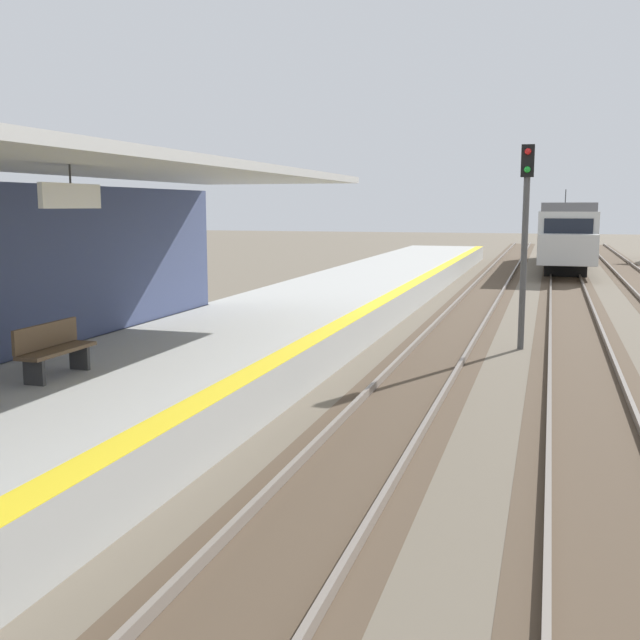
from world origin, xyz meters
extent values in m
cube|color=#A8A8A3|center=(-2.50, 16.00, 0.45)|extent=(5.00, 80.00, 0.90)
cube|color=yellow|center=(-0.25, 16.00, 0.90)|extent=(0.50, 80.00, 0.01)
cube|color=white|center=(-2.20, 11.42, 3.82)|extent=(0.08, 1.40, 0.36)
cylinder|color=#333333|center=(-2.20, 11.42, 4.14)|extent=(0.03, 0.03, 0.27)
cube|color=#4C3D2D|center=(1.90, 20.00, 0.00)|extent=(2.34, 120.00, 0.01)
cube|color=slate|center=(1.18, 20.00, 0.08)|extent=(0.08, 120.00, 0.15)
cube|color=slate|center=(2.62, 20.00, 0.08)|extent=(0.08, 120.00, 0.15)
cube|color=#4C3D2D|center=(5.30, 20.00, 0.00)|extent=(2.34, 120.00, 0.01)
cube|color=slate|center=(4.58, 20.00, 0.08)|extent=(0.08, 120.00, 0.15)
cube|color=slate|center=(6.02, 20.00, 0.08)|extent=(0.08, 120.00, 0.15)
cube|color=silver|center=(5.30, 50.46, 2.07)|extent=(2.90, 18.00, 2.70)
cube|color=slate|center=(5.30, 50.46, 3.64)|extent=(2.67, 18.00, 0.44)
cube|color=black|center=(5.30, 41.44, 2.48)|extent=(2.32, 0.06, 1.21)
cube|color=silver|center=(5.30, 40.66, 1.60)|extent=(2.78, 1.60, 1.49)
cube|color=black|center=(6.76, 50.46, 2.48)|extent=(0.04, 15.84, 0.86)
cylinder|color=#333333|center=(5.30, 54.06, 4.31)|extent=(0.06, 0.06, 0.90)
cube|color=black|center=(5.30, 44.61, 0.36)|extent=(2.17, 2.20, 0.72)
cube|color=black|center=(5.30, 56.31, 0.36)|extent=(2.17, 2.20, 0.72)
cylinder|color=#4C4C4C|center=(3.84, 21.87, 2.20)|extent=(0.16, 0.16, 4.40)
cube|color=black|center=(3.84, 21.87, 4.80)|extent=(0.32, 0.24, 0.80)
sphere|color=red|center=(3.84, 21.73, 5.02)|extent=(0.16, 0.16, 0.16)
sphere|color=green|center=(3.84, 21.73, 4.58)|extent=(0.16, 0.16, 0.16)
cube|color=brown|center=(-3.16, 12.22, 1.34)|extent=(0.44, 1.60, 0.06)
cube|color=brown|center=(-3.36, 12.22, 1.58)|extent=(0.06, 1.60, 0.40)
cube|color=#333333|center=(-3.16, 11.62, 1.12)|extent=(0.36, 0.08, 0.44)
cube|color=#333333|center=(-3.16, 12.82, 1.12)|extent=(0.36, 0.08, 0.44)
camera|label=1|loc=(4.47, 1.85, 3.67)|focal=42.53mm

